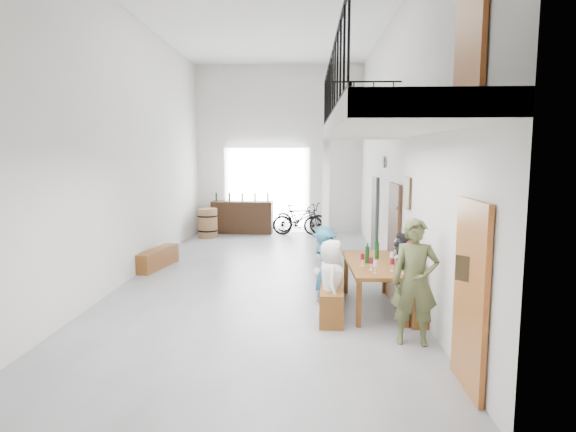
{
  "coord_description": "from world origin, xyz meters",
  "views": [
    {
      "loc": [
        0.92,
        -10.03,
        2.57
      ],
      "look_at": [
        0.55,
        -0.5,
        1.36
      ],
      "focal_mm": 30.0,
      "sensor_mm": 36.0,
      "label": 1
    }
  ],
  "objects_px": {
    "tasting_table": "(373,267)",
    "oak_barrel": "(208,223)",
    "serving_counter": "(242,217)",
    "bicycle_near": "(301,218)",
    "side_bench": "(157,258)",
    "bench_inner": "(332,292)",
    "host_standing": "(415,282)"
  },
  "relations": [
    {
      "from": "tasting_table",
      "to": "host_standing",
      "type": "distance_m",
      "value": 1.56
    },
    {
      "from": "bench_inner",
      "to": "side_bench",
      "type": "xyz_separation_m",
      "value": [
        -3.86,
        2.75,
        -0.04
      ]
    },
    {
      "from": "host_standing",
      "to": "bicycle_near",
      "type": "bearing_deg",
      "value": 107.01
    },
    {
      "from": "bench_inner",
      "to": "host_standing",
      "type": "relative_size",
      "value": 1.29
    },
    {
      "from": "bicycle_near",
      "to": "serving_counter",
      "type": "bearing_deg",
      "value": 112.53
    },
    {
      "from": "oak_barrel",
      "to": "bicycle_near",
      "type": "height_order",
      "value": "bicycle_near"
    },
    {
      "from": "bench_inner",
      "to": "serving_counter",
      "type": "distance_m",
      "value": 8.16
    },
    {
      "from": "tasting_table",
      "to": "serving_counter",
      "type": "xyz_separation_m",
      "value": [
        -3.24,
        7.77,
        -0.18
      ]
    },
    {
      "from": "tasting_table",
      "to": "bench_inner",
      "type": "distance_m",
      "value": 0.82
    },
    {
      "from": "serving_counter",
      "to": "host_standing",
      "type": "height_order",
      "value": "host_standing"
    },
    {
      "from": "bench_inner",
      "to": "bicycle_near",
      "type": "relative_size",
      "value": 1.15
    },
    {
      "from": "serving_counter",
      "to": "host_standing",
      "type": "xyz_separation_m",
      "value": [
        3.59,
        -9.28,
        0.34
      ]
    },
    {
      "from": "oak_barrel",
      "to": "host_standing",
      "type": "xyz_separation_m",
      "value": [
        4.56,
        -8.35,
        0.41
      ]
    },
    {
      "from": "tasting_table",
      "to": "bench_inner",
      "type": "height_order",
      "value": "tasting_table"
    },
    {
      "from": "bench_inner",
      "to": "side_bench",
      "type": "relative_size",
      "value": 1.47
    },
    {
      "from": "tasting_table",
      "to": "oak_barrel",
      "type": "height_order",
      "value": "oak_barrel"
    },
    {
      "from": "bicycle_near",
      "to": "oak_barrel",
      "type": "bearing_deg",
      "value": 130.97
    },
    {
      "from": "tasting_table",
      "to": "side_bench",
      "type": "bearing_deg",
      "value": 147.01
    },
    {
      "from": "oak_barrel",
      "to": "bench_inner",
      "type": "bearing_deg",
      "value": -62.61
    },
    {
      "from": "serving_counter",
      "to": "bicycle_near",
      "type": "xyz_separation_m",
      "value": [
        1.94,
        -0.05,
        -0.01
      ]
    },
    {
      "from": "bench_inner",
      "to": "bicycle_near",
      "type": "bearing_deg",
      "value": 97.97
    },
    {
      "from": "tasting_table",
      "to": "bicycle_near",
      "type": "height_order",
      "value": "bicycle_near"
    },
    {
      "from": "serving_counter",
      "to": "side_bench",
      "type": "bearing_deg",
      "value": -102.29
    },
    {
      "from": "bench_inner",
      "to": "bicycle_near",
      "type": "height_order",
      "value": "bicycle_near"
    },
    {
      "from": "oak_barrel",
      "to": "bicycle_near",
      "type": "relative_size",
      "value": 0.47
    },
    {
      "from": "tasting_table",
      "to": "side_bench",
      "type": "distance_m",
      "value": 5.35
    },
    {
      "from": "bench_inner",
      "to": "oak_barrel",
      "type": "xyz_separation_m",
      "value": [
        -3.52,
        6.8,
        0.2
      ]
    },
    {
      "from": "side_bench",
      "to": "bicycle_near",
      "type": "height_order",
      "value": "bicycle_near"
    },
    {
      "from": "host_standing",
      "to": "bench_inner",
      "type": "bearing_deg",
      "value": 130.68
    },
    {
      "from": "tasting_table",
      "to": "side_bench",
      "type": "relative_size",
      "value": 1.37
    },
    {
      "from": "side_bench",
      "to": "bicycle_near",
      "type": "distance_m",
      "value": 5.92
    },
    {
      "from": "oak_barrel",
      "to": "host_standing",
      "type": "height_order",
      "value": "host_standing"
    }
  ]
}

